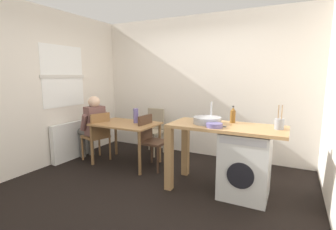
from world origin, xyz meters
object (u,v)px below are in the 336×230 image
chair_spare_by_wall (153,128)px  chair_opposite (151,138)px  washing_machine (245,164)px  vase (136,116)px  chair_person_seat (98,134)px  utensil_crock (279,124)px  bottle_tall_green (233,115)px  mixing_bowl (214,125)px  dining_table (126,128)px  seated_person (93,124)px

chair_spare_by_wall → chair_opposite: bearing=120.2°
washing_machine → vase: size_ratio=3.37×
chair_person_seat → utensil_crock: bearing=-76.5°
chair_person_seat → chair_spare_by_wall: 1.11m
washing_machine → utensil_crock: bearing=8.1°
bottle_tall_green → mixing_bowl: bearing=-108.5°
mixing_bowl → vase: size_ratio=0.80×
washing_machine → mixing_bowl: (-0.36, -0.20, 0.52)m
dining_table → bottle_tall_green: size_ratio=4.64×
dining_table → chair_spare_by_wall: 0.79m
dining_table → chair_person_seat: bearing=-167.7°
chair_spare_by_wall → bottle_tall_green: bottle_tall_green is taller
seated_person → mixing_bowl: size_ratio=5.85×
chair_person_seat → washing_machine: chair_person_seat is taller
washing_machine → bottle_tall_green: 0.67m
washing_machine → bottle_tall_green: (-0.23, 0.21, 0.60)m
washing_machine → bottle_tall_green: bearing=137.0°
chair_opposite → mixing_bowl: bearing=70.2°
seated_person → washing_machine: (2.80, -0.20, -0.24)m
chair_spare_by_wall → utensil_crock: bearing=160.1°
seated_person → utensil_crock: utensil_crock is taller
dining_table → washing_machine: (2.10, -0.27, -0.21)m
seated_person → utensil_crock: (3.17, -0.14, 0.32)m
dining_table → mixing_bowl: bearing=-15.2°
chair_spare_by_wall → utensil_crock: (2.36, -1.00, 0.48)m
chair_opposite → washing_machine: (1.62, -0.33, -0.08)m
utensil_crock → vase: (-2.32, 0.32, -0.12)m
seated_person → vase: 0.89m
chair_spare_by_wall → seated_person: seated_person is taller
washing_machine → utensil_crock: utensil_crock is taller
washing_machine → mixing_bowl: bearing=-151.5°
utensil_crock → chair_spare_by_wall: bearing=157.1°
bottle_tall_green → utensil_crock: utensil_crock is taller
dining_table → bottle_tall_green: bearing=-1.9°
chair_person_seat → seated_person: bearing=90.0°
utensil_crock → mixing_bowl: bearing=-161.2°
chair_opposite → bottle_tall_green: bearing=88.1°
chair_opposite → washing_machine: 1.66m
dining_table → vase: size_ratio=4.30×
washing_machine → vase: (-1.95, 0.37, 0.44)m
chair_person_seat → chair_opposite: 1.04m
chair_person_seat → vase: size_ratio=3.52×
washing_machine → mixing_bowl: size_ratio=4.19×
seated_person → bottle_tall_green: bearing=-74.2°
chair_opposite → seated_person: 1.20m
seated_person → vase: seated_person is taller
chair_spare_by_wall → utensil_crock: utensil_crock is taller
seated_person → bottle_tall_green: seated_person is taller
dining_table → chair_person_seat: (-0.55, -0.12, -0.14)m
vase → chair_opposite: bearing=-8.1°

